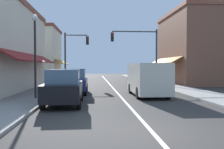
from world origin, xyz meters
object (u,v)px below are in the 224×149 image
at_px(parked_car_nearest_left, 64,87).
at_px(parked_car_second_left, 75,81).
at_px(street_lamp_left_near, 35,43).
at_px(van_in_lane, 147,78).
at_px(traffic_signal_left_corner, 73,51).
at_px(traffic_signal_mast_arm, 141,47).

xyz_separation_m(parked_car_nearest_left, parked_car_second_left, (0.12, 5.07, 0.00)).
distance_m(parked_car_nearest_left, street_lamp_left_near, 3.58).
distance_m(parked_car_nearest_left, parked_car_second_left, 5.07).
xyz_separation_m(parked_car_nearest_left, van_in_lane, (4.99, 3.47, 0.27)).
height_order(traffic_signal_left_corner, street_lamp_left_near, traffic_signal_left_corner).
xyz_separation_m(van_in_lane, traffic_signal_mast_arm, (1.35, 9.15, 2.78)).
bearing_deg(street_lamp_left_near, traffic_signal_mast_arm, 52.59).
bearing_deg(street_lamp_left_near, parked_car_nearest_left, -46.14).
bearing_deg(parked_car_nearest_left, van_in_lane, 33.88).
bearing_deg(parked_car_nearest_left, traffic_signal_left_corner, 92.18).
height_order(traffic_signal_mast_arm, traffic_signal_left_corner, traffic_signal_mast_arm).
height_order(van_in_lane, street_lamp_left_near, street_lamp_left_near).
height_order(parked_car_second_left, street_lamp_left_near, street_lamp_left_near).
xyz_separation_m(parked_car_second_left, traffic_signal_mast_arm, (6.22, 7.54, 3.05)).
relative_size(parked_car_second_left, traffic_signal_left_corner, 0.74).
distance_m(parked_car_nearest_left, traffic_signal_mast_arm, 14.44).
relative_size(parked_car_nearest_left, traffic_signal_mast_arm, 0.71).
height_order(van_in_lane, traffic_signal_left_corner, traffic_signal_left_corner).
distance_m(traffic_signal_mast_arm, street_lamp_left_near, 13.48).
distance_m(parked_car_nearest_left, traffic_signal_left_corner, 14.60).
bearing_deg(parked_car_second_left, street_lamp_left_near, -121.73).
distance_m(parked_car_second_left, van_in_lane, 5.13).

